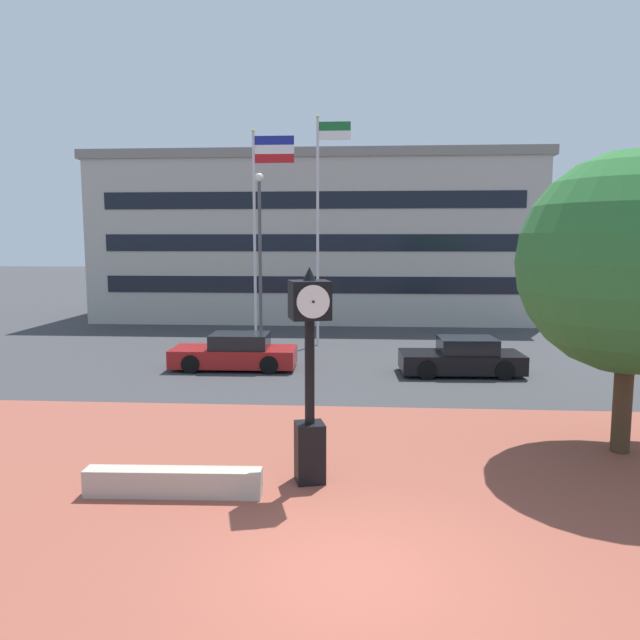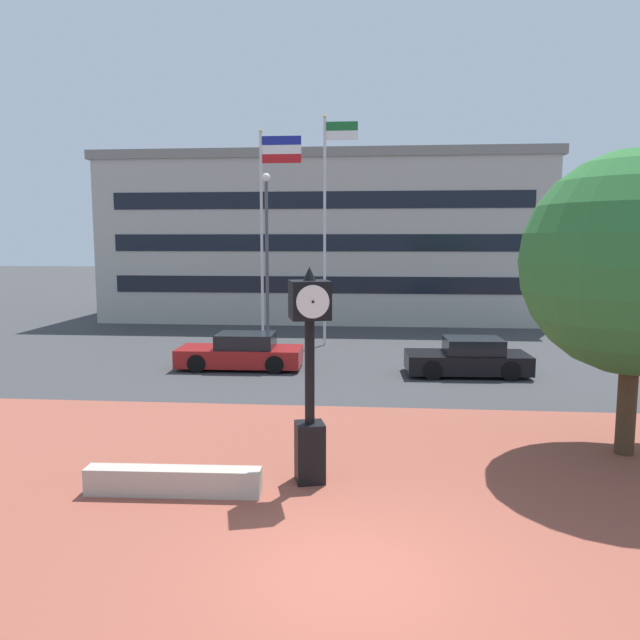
{
  "view_description": "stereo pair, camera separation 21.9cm",
  "coord_description": "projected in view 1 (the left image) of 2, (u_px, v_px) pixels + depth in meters",
  "views": [
    {
      "loc": [
        0.13,
        -8.14,
        4.59
      ],
      "look_at": [
        -0.67,
        3.25,
        3.13
      ],
      "focal_mm": 34.92,
      "sensor_mm": 36.0,
      "label": 1
    },
    {
      "loc": [
        0.35,
        -8.12,
        4.59
      ],
      "look_at": [
        -0.67,
        3.25,
        3.13
      ],
      "focal_mm": 34.92,
      "sensor_mm": 36.0,
      "label": 2
    }
  ],
  "objects": [
    {
      "name": "car_street_near",
      "position": [
        462.0,
        358.0,
        21.43
      ],
      "size": [
        4.21,
        2.07,
        1.28
      ],
      "rotation": [
        0.0,
        0.0,
        1.61
      ],
      "color": "black",
      "rests_on": "ground"
    },
    {
      "name": "street_clock",
      "position": [
        310.0,
        369.0,
        11.65
      ],
      "size": [
        0.87,
        0.9,
        4.11
      ],
      "rotation": [
        0.0,
        0.0,
        0.27
      ],
      "color": "black",
      "rests_on": "ground"
    },
    {
      "name": "planter_wall",
      "position": [
        173.0,
        482.0,
        11.23
      ],
      "size": [
        3.21,
        0.52,
        0.5
      ],
      "primitive_type": "cube",
      "rotation": [
        0.0,
        0.0,
        0.04
      ],
      "color": "#ADA393",
      "rests_on": "ground"
    },
    {
      "name": "plaza_brick_paving",
      "position": [
        354.0,
        502.0,
        10.98
      ],
      "size": [
        44.0,
        12.72,
        0.01
      ],
      "primitive_type": "cube",
      "color": "brown",
      "rests_on": "ground"
    },
    {
      "name": "street_lamp_post",
      "position": [
        260.0,
        244.0,
        25.96
      ],
      "size": [
        0.36,
        0.36,
        7.35
      ],
      "color": "#4C4C51",
      "rests_on": "ground"
    },
    {
      "name": "car_street_mid",
      "position": [
        236.0,
        353.0,
        22.37
      ],
      "size": [
        4.47,
        1.98,
        1.28
      ],
      "rotation": [
        0.0,
        0.0,
        1.59
      ],
      "color": "maroon",
      "rests_on": "ground"
    },
    {
      "name": "flagpole_primary",
      "position": [
        260.0,
        216.0,
        26.94
      ],
      "size": [
        1.82,
        0.14,
        9.3
      ],
      "color": "silver",
      "rests_on": "ground"
    },
    {
      "name": "ground_plane",
      "position": [
        352.0,
        573.0,
        8.64
      ],
      "size": [
        200.0,
        200.0,
        0.0
      ],
      "primitive_type": "plane",
      "color": "#38383A"
    },
    {
      "name": "flagpole_secondary",
      "position": [
        320.0,
        218.0,
        26.77
      ],
      "size": [
        1.47,
        0.14,
        9.86
      ],
      "color": "silver",
      "rests_on": "ground"
    },
    {
      "name": "civic_building",
      "position": [
        318.0,
        238.0,
        38.55
      ],
      "size": [
        25.33,
        11.42,
        9.45
      ],
      "color": "#B2ADA3",
      "rests_on": "ground"
    },
    {
      "name": "plaza_tree",
      "position": [
        640.0,
        267.0,
        13.24
      ],
      "size": [
        5.07,
        4.72,
        6.49
      ],
      "color": "#42301E",
      "rests_on": "ground"
    }
  ]
}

